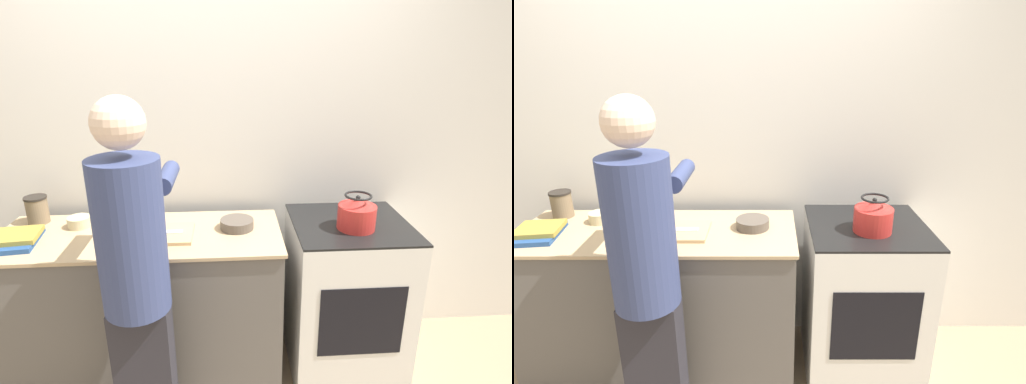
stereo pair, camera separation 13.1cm
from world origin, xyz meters
TOP-DOWN VIEW (x-y plane):
  - wall_back at (0.00, 0.69)m, footprint 8.00×0.05m
  - counter at (-0.37, 0.28)m, footprint 1.51×0.59m
  - oven at (0.79, 0.31)m, footprint 0.64×0.62m
  - person at (-0.29, -0.18)m, footprint 0.32×0.56m
  - cutting_board at (-0.23, 0.25)m, footprint 0.30×0.26m
  - knife at (-0.25, 0.25)m, footprint 0.22×0.04m
  - kettle at (0.79, 0.23)m, footprint 0.20×0.20m
  - bowl_prep at (-0.71, 0.40)m, footprint 0.13×0.13m
  - bowl_mixing at (0.15, 0.32)m, footprint 0.18×0.18m
  - canister_jar at (-0.96, 0.48)m, footprint 0.12×0.12m
  - book_stack at (-0.97, 0.21)m, footprint 0.25×0.30m

SIDE VIEW (x-z plane):
  - counter at x=-0.37m, z-range 0.00..0.92m
  - oven at x=0.79m, z-range 0.00..0.94m
  - cutting_board at x=-0.23m, z-range 0.92..0.94m
  - person at x=-0.29m, z-range 0.09..1.78m
  - knife at x=-0.25m, z-range 0.93..0.94m
  - book_stack at x=-0.97m, z-range 0.92..0.97m
  - bowl_mixing at x=0.15m, z-range 0.92..0.97m
  - bowl_prep at x=-0.71m, z-range 0.92..0.98m
  - canister_jar at x=-0.96m, z-range 0.92..1.07m
  - kettle at x=0.79m, z-range 0.92..1.11m
  - wall_back at x=0.00m, z-range 0.00..2.60m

